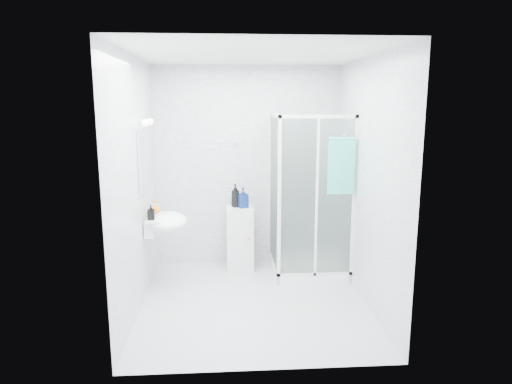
{
  "coord_description": "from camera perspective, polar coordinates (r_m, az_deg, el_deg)",
  "views": [
    {
      "loc": [
        -0.28,
        -4.63,
        2.13
      ],
      "look_at": [
        0.05,
        0.35,
        1.15
      ],
      "focal_mm": 32.0,
      "sensor_mm": 36.0,
      "label": 1
    }
  ],
  "objects": [
    {
      "name": "shampoo_bottle_a",
      "position": [
        5.81,
        -2.59,
        -0.44
      ],
      "size": [
        0.15,
        0.15,
        0.3
      ],
      "primitive_type": "imported",
      "rotation": [
        0.0,
        0.0,
        -0.42
      ],
      "color": "black",
      "rests_on": "storage_cabinet"
    },
    {
      "name": "shower_enclosure",
      "position": [
        5.73,
        5.94,
        -6.02
      ],
      "size": [
        0.9,
        0.95,
        2.0
      ],
      "color": "white",
      "rests_on": "ground"
    },
    {
      "name": "vanity_lights",
      "position": [
        5.16,
        -13.48,
        8.47
      ],
      "size": [
        0.1,
        0.4,
        0.08
      ],
      "color": "silver",
      "rests_on": "room"
    },
    {
      "name": "shampoo_bottle_b",
      "position": [
        5.77,
        -1.65,
        -0.7
      ],
      "size": [
        0.15,
        0.15,
        0.26
      ],
      "primitive_type": "imported",
      "rotation": [
        0.0,
        0.0,
        0.32
      ],
      "color": "navy",
      "rests_on": "storage_cabinet"
    },
    {
      "name": "wall_basin",
      "position": [
        5.3,
        -11.34,
        -3.69
      ],
      "size": [
        0.46,
        0.56,
        0.35
      ],
      "color": "white",
      "rests_on": "ground"
    },
    {
      "name": "storage_cabinet",
      "position": [
        5.93,
        -2.06,
        -5.77
      ],
      "size": [
        0.35,
        0.37,
        0.82
      ],
      "rotation": [
        0.0,
        0.0,
        0.04
      ],
      "color": "silver",
      "rests_on": "ground"
    },
    {
      "name": "hand_towel",
      "position": [
        5.21,
        10.6,
        3.41
      ],
      "size": [
        0.3,
        0.04,
        0.64
      ],
      "color": "#30B79C",
      "rests_on": "shower_enclosure"
    },
    {
      "name": "mirror",
      "position": [
        5.2,
        -13.81,
        3.82
      ],
      "size": [
        0.02,
        0.6,
        0.7
      ],
      "primitive_type": "cube",
      "color": "white",
      "rests_on": "room"
    },
    {
      "name": "soap_dispenser_black",
      "position": [
        5.15,
        -12.98,
        -2.48
      ],
      "size": [
        0.08,
        0.08,
        0.17
      ],
      "primitive_type": "imported",
      "rotation": [
        0.0,
        0.0,
        0.04
      ],
      "color": "black",
      "rests_on": "wall_basin"
    },
    {
      "name": "soap_dispenser_orange",
      "position": [
        5.39,
        -12.57,
        -1.88
      ],
      "size": [
        0.17,
        0.17,
        0.17
      ],
      "primitive_type": "imported",
      "rotation": [
        0.0,
        0.0,
        -0.39
      ],
      "color": "orange",
      "rests_on": "wall_basin"
    },
    {
      "name": "room",
      "position": [
        4.72,
        -0.32,
        0.97
      ],
      "size": [
        2.4,
        2.6,
        2.6
      ],
      "color": "silver",
      "rests_on": "ground"
    },
    {
      "name": "wall_hooks",
      "position": [
        5.91,
        -3.51,
        6.12
      ],
      "size": [
        0.23,
        0.06,
        0.03
      ],
      "color": "silver",
      "rests_on": "room"
    }
  ]
}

